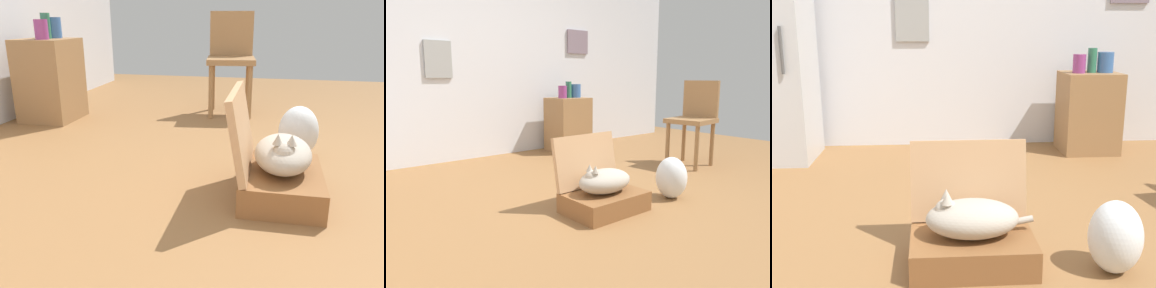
{
  "view_description": "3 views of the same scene",
  "coord_description": "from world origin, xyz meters",
  "views": [
    {
      "loc": [
        -2.1,
        -0.07,
        0.88
      ],
      "look_at": [
        -0.31,
        0.3,
        0.28
      ],
      "focal_mm": 36.2,
      "sensor_mm": 36.0,
      "label": 1
    },
    {
      "loc": [
        -2.04,
        -2.05,
        0.97
      ],
      "look_at": [
        0.0,
        0.45,
        0.39
      ],
      "focal_mm": 35.09,
      "sensor_mm": 36.0,
      "label": 2
    },
    {
      "loc": [
        -0.41,
        -2.13,
        1.08
      ],
      "look_at": [
        -0.22,
        0.49,
        0.43
      ],
      "focal_mm": 43.64,
      "sensor_mm": 36.0,
      "label": 3
    }
  ],
  "objects": [
    {
      "name": "suitcase_lid",
      "position": [
        -0.23,
        0.07,
        0.34
      ],
      "size": [
        0.57,
        0.11,
        0.4
      ],
      "primitive_type": "cube",
      "rotation": [
        1.38,
        0.0,
        0.0
      ],
      "color": "tan",
      "rests_on": "suitcase_base"
    },
    {
      "name": "cat",
      "position": [
        -0.24,
        -0.14,
        0.23
      ],
      "size": [
        0.51,
        0.28,
        0.22
      ],
      "color": "#B2A899",
      "rests_on": "suitcase_base"
    },
    {
      "name": "side_table",
      "position": [
        0.98,
        1.85,
        0.35
      ],
      "size": [
        0.48,
        0.44,
        0.7
      ],
      "primitive_type": "cube",
      "color": "olive",
      "rests_on": "ground"
    },
    {
      "name": "suitcase_base",
      "position": [
        -0.23,
        -0.14,
        0.07
      ],
      "size": [
        0.57,
        0.4,
        0.14
      ],
      "primitive_type": "cube",
      "color": "brown",
      "rests_on": "ground"
    },
    {
      "name": "vase_round",
      "position": [
        0.98,
        1.84,
        0.81
      ],
      "size": [
        0.08,
        0.08,
        0.21
      ],
      "primitive_type": "cylinder",
      "color": "#2D7051",
      "rests_on": "side_table"
    },
    {
      "name": "plastic_bag_white",
      "position": [
        0.41,
        -0.25,
        0.17
      ],
      "size": [
        0.24,
        0.25,
        0.34
      ],
      "primitive_type": "ellipsoid",
      "color": "silver",
      "rests_on": "ground"
    },
    {
      "name": "vase_short",
      "position": [
        1.1,
        1.84,
        0.79
      ],
      "size": [
        0.14,
        0.14,
        0.18
      ],
      "primitive_type": "cylinder",
      "color": "#38609E",
      "rests_on": "side_table"
    },
    {
      "name": "wall_back",
      "position": [
        0.0,
        2.26,
        1.3
      ],
      "size": [
        6.4,
        0.15,
        2.6
      ],
      "color": "silver",
      "rests_on": "ground"
    },
    {
      "name": "ground_plane",
      "position": [
        0.0,
        0.0,
        0.0
      ],
      "size": [
        7.68,
        7.68,
        0.0
      ],
      "primitive_type": "plane",
      "color": "olive",
      "rests_on": "ground"
    },
    {
      "name": "vase_tall",
      "position": [
        0.86,
        1.81,
        0.78
      ],
      "size": [
        0.11,
        0.11,
        0.16
      ],
      "primitive_type": "cylinder",
      "color": "#8C387A",
      "rests_on": "side_table"
    },
    {
      "name": "refrigerator",
      "position": [
        -1.69,
        1.8,
        0.83
      ],
      "size": [
        0.59,
        0.64,
        1.67
      ],
      "color": "#B7BABC",
      "rests_on": "ground"
    }
  ]
}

